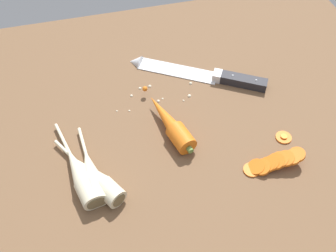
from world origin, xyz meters
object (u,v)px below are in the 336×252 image
object	(u,v)px
carrot_slice_stray_near	(284,137)
parsnip_mid_left	(80,175)
parsnip_mid_right	(92,175)
carrot_slice_stack	(274,162)
whole_carrot	(170,122)
parsnip_front	(96,179)
chefs_knife	(194,73)

from	to	relation	value
carrot_slice_stray_near	parsnip_mid_left	bearing A→B (deg)	179.62
parsnip_mid_left	carrot_slice_stray_near	bearing A→B (deg)	-0.38
parsnip_mid_right	carrot_slice_stray_near	bearing A→B (deg)	0.41
carrot_slice_stack	carrot_slice_stray_near	xyz separation A→B (cm)	(5.36, 6.10, -1.08)
whole_carrot	carrot_slice_stray_near	xyz separation A→B (cm)	(22.99, -8.60, -1.74)
carrot_slice_stray_near	carrot_slice_stack	bearing A→B (deg)	-131.31
parsnip_front	parsnip_mid_right	distance (cm)	1.32
whole_carrot	parsnip_front	distance (cm)	19.87
chefs_knife	parsnip_mid_left	size ratio (longest dim) A/B	1.44
parsnip_mid_right	carrot_slice_stray_near	xyz separation A→B (cm)	(40.93, 0.30, -1.62)
carrot_slice_stack	carrot_slice_stray_near	bearing A→B (deg)	48.69
chefs_knife	parsnip_mid_right	bearing A→B (deg)	-139.35
parsnip_front	parsnip_mid_left	size ratio (longest dim) A/B	0.85
whole_carrot	parsnip_mid_right	bearing A→B (deg)	-153.62
parsnip_mid_right	carrot_slice_stack	distance (cm)	36.04
chefs_knife	parsnip_mid_left	xyz separation A→B (cm)	(-30.25, -23.54, 1.33)
parsnip_mid_left	parsnip_mid_right	world-z (taller)	same
parsnip_mid_left	carrot_slice_stray_near	xyz separation A→B (cm)	(43.09, -0.29, -1.62)
chefs_knife	parsnip_front	xyz separation A→B (cm)	(-27.33, -25.20, 1.33)
carrot_slice_stray_near	parsnip_mid_right	bearing A→B (deg)	-179.59
whole_carrot	carrot_slice_stray_near	world-z (taller)	whole_carrot
chefs_knife	parsnip_front	distance (cm)	37.20
whole_carrot	parsnip_front	size ratio (longest dim) A/B	1.10
parsnip_front	parsnip_mid_right	size ratio (longest dim) A/B	0.96
chefs_knife	whole_carrot	size ratio (longest dim) A/B	1.53
parsnip_front	carrot_slice_stray_near	distance (cm)	40.22
parsnip_front	carrot_slice_stack	bearing A→B (deg)	-7.73
carrot_slice_stray_near	parsnip_front	bearing A→B (deg)	-178.03
parsnip_front	parsnip_mid_left	world-z (taller)	same
whole_carrot	parsnip_mid_right	size ratio (longest dim) A/B	1.06
parsnip_mid_left	parsnip_mid_right	size ratio (longest dim) A/B	1.13
parsnip_mid_left	carrot_slice_stray_near	distance (cm)	43.12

